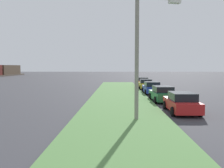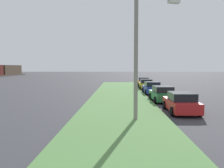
{
  "view_description": "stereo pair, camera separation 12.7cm",
  "coord_description": "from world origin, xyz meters",
  "px_view_note": "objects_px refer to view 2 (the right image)",
  "views": [
    {
      "loc": [
        -9.01,
        8.43,
        3.27
      ],
      "look_at": [
        15.37,
        8.89,
        1.51
      ],
      "focal_mm": 38.21,
      "sensor_mm": 36.0,
      "label": 1
    },
    {
      "loc": [
        -9.01,
        8.3,
        3.27
      ],
      "look_at": [
        15.37,
        8.89,
        1.51
      ],
      "focal_mm": 38.21,
      "sensor_mm": 36.0,
      "label": 2
    }
  ],
  "objects_px": {
    "parked_car_orange": "(143,82)",
    "streetlight": "(142,48)",
    "parked_car_green": "(162,94)",
    "parked_car_blue": "(152,88)",
    "parked_car_red": "(181,103)",
    "parked_car_yellow": "(146,84)"
  },
  "relations": [
    {
      "from": "parked_car_red",
      "to": "parked_car_yellow",
      "type": "relative_size",
      "value": 1.0
    },
    {
      "from": "parked_car_green",
      "to": "parked_car_blue",
      "type": "distance_m",
      "value": 6.58
    },
    {
      "from": "parked_car_green",
      "to": "streetlight",
      "type": "height_order",
      "value": "streetlight"
    },
    {
      "from": "parked_car_yellow",
      "to": "parked_car_green",
      "type": "bearing_deg",
      "value": -179.35
    },
    {
      "from": "parked_car_blue",
      "to": "parked_car_orange",
      "type": "xyz_separation_m",
      "value": [
        11.86,
        -0.25,
        0.0
      ]
    },
    {
      "from": "parked_car_blue",
      "to": "parked_car_yellow",
      "type": "bearing_deg",
      "value": -0.96
    },
    {
      "from": "parked_car_red",
      "to": "parked_car_yellow",
      "type": "bearing_deg",
      "value": 1.54
    },
    {
      "from": "parked_car_green",
      "to": "parked_car_yellow",
      "type": "relative_size",
      "value": 1.01
    },
    {
      "from": "parked_car_blue",
      "to": "parked_car_orange",
      "type": "bearing_deg",
      "value": -2.21
    },
    {
      "from": "parked_car_blue",
      "to": "streetlight",
      "type": "relative_size",
      "value": 0.58
    },
    {
      "from": "parked_car_green",
      "to": "parked_car_orange",
      "type": "height_order",
      "value": "same"
    },
    {
      "from": "parked_car_green",
      "to": "streetlight",
      "type": "relative_size",
      "value": 0.58
    },
    {
      "from": "parked_car_red",
      "to": "streetlight",
      "type": "xyz_separation_m",
      "value": [
        -2.57,
        3.09,
        3.67
      ]
    },
    {
      "from": "parked_car_red",
      "to": "parked_car_green",
      "type": "bearing_deg",
      "value": 3.68
    },
    {
      "from": "parked_car_orange",
      "to": "streetlight",
      "type": "height_order",
      "value": "streetlight"
    },
    {
      "from": "parked_car_blue",
      "to": "parked_car_orange",
      "type": "distance_m",
      "value": 11.87
    },
    {
      "from": "parked_car_red",
      "to": "parked_car_blue",
      "type": "height_order",
      "value": "same"
    },
    {
      "from": "parked_car_yellow",
      "to": "parked_car_orange",
      "type": "relative_size",
      "value": 0.99
    },
    {
      "from": "parked_car_green",
      "to": "parked_car_blue",
      "type": "bearing_deg",
      "value": -1.97
    },
    {
      "from": "parked_car_red",
      "to": "parked_car_green",
      "type": "distance_m",
      "value": 5.49
    },
    {
      "from": "parked_car_red",
      "to": "parked_car_orange",
      "type": "xyz_separation_m",
      "value": [
        23.92,
        0.11,
        0.0
      ]
    },
    {
      "from": "parked_car_blue",
      "to": "parked_car_orange",
      "type": "height_order",
      "value": "same"
    }
  ]
}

